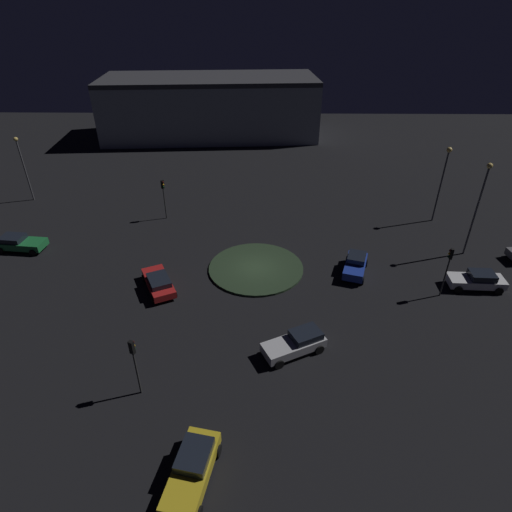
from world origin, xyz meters
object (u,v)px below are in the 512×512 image
Objects in this scene: traffic_light_east at (448,263)px; streetlamp_northeast at (444,173)px; car_green at (19,243)px; car_yellow at (192,469)px; store_building at (210,107)px; car_white at (477,280)px; traffic_light_northwest at (164,192)px; car_red at (159,282)px; car_blue at (355,265)px; streetlamp_east at (480,199)px; traffic_light_southwest at (134,357)px; car_silver at (296,343)px; streetlamp_northwest at (23,162)px.

streetlamp_northeast reaches higher than traffic_light_east.
car_yellow is (19.92, -22.48, 0.05)m from car_green.
store_building reaches higher than car_green.
car_white is 31.31m from traffic_light_northwest.
car_red is 1.13× the size of car_blue.
car_green is at bearing 179.84° from streetlamp_east.
traffic_light_southwest reaches higher than car_green.
car_yellow is 30.31m from traffic_light_northwest.
car_silver is at bearing 28.81° from car_white.
car_green is (-25.76, 13.37, -0.04)m from car_silver.
traffic_light_east is 8.47m from streetlamp_east.
streetlamp_northeast reaches higher than car_red.
car_green is (-31.64, 3.47, -0.06)m from car_blue.
car_white reaches higher than car_red.
car_red is 30.59m from streetlamp_northeast.
streetlamp_northwest is (-45.58, 17.23, 3.97)m from car_white.
streetlamp_east reaches higher than traffic_light_southwest.
traffic_light_northwest is 0.55× the size of streetlamp_northeast.
store_building is at bearing 131.81° from traffic_light_northwest.
traffic_light_northwest is at bearing -14.71° from traffic_light_east.
traffic_light_northwest is (-18.83, 10.37, 2.34)m from car_blue.
car_yellow is at bearing 171.44° from car_red.
car_red is 1.10× the size of traffic_light_east.
car_blue is at bearing -147.16° from car_silver.
traffic_light_southwest is 35.46m from streetlamp_northeast.
car_white is 0.98× the size of car_green.
car_red is 1.07× the size of car_white.
streetlamp_northwest reaches higher than traffic_light_southwest.
traffic_light_east is at bearing -38.69° from traffic_light_southwest.
traffic_light_east is 14.34m from streetlamp_northeast.
car_blue is at bearing -135.26° from streetlamp_northeast.
streetlamp_northwest is (-35.82, 15.05, 3.93)m from car_blue.
car_blue is (16.87, 2.79, 0.12)m from car_red.
car_silver is 10.76m from traffic_light_southwest.
streetlamp_northeast is at bearing 44.62° from traffic_light_northwest.
streetlamp_northeast reaches higher than car_white.
traffic_light_east reaches higher than car_yellow.
store_building is (-1.42, 56.15, 1.76)m from traffic_light_southwest.
car_yellow is at bearing -14.08° from car_blue.
streetlamp_northwest reaches higher than car_blue.
car_yellow reaches higher than car_green.
store_building is (-5.43, 61.59, 4.00)m from car_yellow.
car_red is 1.15× the size of traffic_light_southwest.
car_blue is 0.97× the size of traffic_light_east.
car_red is at bearing -43.28° from streetlamp_northwest.
streetlamp_east is (11.00, 3.35, 4.81)m from car_blue.
streetlamp_east is (1.24, 5.54, 4.84)m from car_white.
car_yellow reaches higher than car_red.
car_blue is 31.83m from car_green.
car_green is 1.10× the size of traffic_light_southwest.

